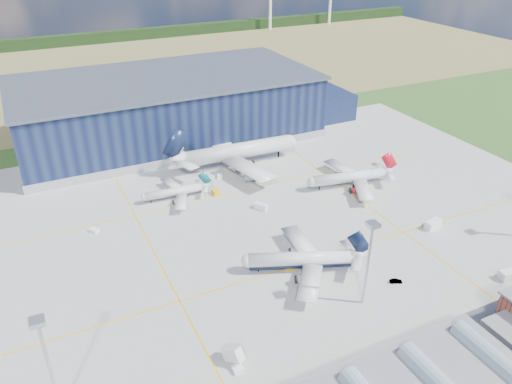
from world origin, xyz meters
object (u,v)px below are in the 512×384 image
at_px(gse_cart_a, 220,176).
at_px(gse_tug_c, 216,192).
at_px(hangar, 174,109).
at_px(gse_van_b, 261,206).
at_px(light_mast_center, 370,251).
at_px(airliner_red, 349,172).
at_px(airstair, 233,357).
at_px(gse_van_a, 433,224).
at_px(airliner_regional, 173,188).
at_px(airliner_widebody, 238,143).
at_px(airliner_navy, 300,252).
at_px(gse_van_c, 509,275).
at_px(light_mast_west, 45,352).
at_px(gse_tug_a, 287,265).
at_px(car_b, 396,281).
at_px(gse_cart_b, 94,230).

relative_size(gse_cart_a, gse_tug_c, 0.78).
relative_size(hangar, gse_van_b, 33.37).
relative_size(light_mast_center, airliner_red, 0.67).
bearing_deg(light_mast_center, airstair, -174.81).
bearing_deg(light_mast_center, gse_van_a, 25.00).
xyz_separation_m(airliner_regional, gse_van_a, (65.03, -51.51, -2.80)).
bearing_deg(airliner_widebody, gse_cart_a, -143.64).
distance_m(airliner_navy, airliner_red, 52.12).
xyz_separation_m(airliner_regional, gse_cart_a, (19.63, 7.85, -3.48)).
height_order(light_mast_center, airliner_regional, light_mast_center).
bearing_deg(gse_van_c, light_mast_west, 93.39).
xyz_separation_m(gse_tug_a, gse_van_a, (49.28, -1.97, 0.43)).
height_order(light_mast_west, airliner_regional, light_mast_west).
bearing_deg(gse_van_a, airliner_navy, 79.40).
xyz_separation_m(airliner_widebody, airliner_regional, (-30.28, -15.00, -4.78)).
relative_size(airliner_navy, gse_van_a, 6.09).
bearing_deg(gse_tug_a, gse_tug_c, 82.39).
relative_size(airstair, car_b, 1.49).
bearing_deg(airliner_navy, car_b, 163.74).
distance_m(hangar, airliner_widebody, 41.70).
xyz_separation_m(light_mast_west, gse_cart_b, (16.78, 60.84, -14.84)).
distance_m(gse_tug_c, gse_van_c, 91.59).
relative_size(light_mast_west, gse_cart_a, 8.72).
height_order(light_mast_center, car_b, light_mast_center).
bearing_deg(airliner_navy, airliner_regional, -48.77).
distance_m(light_mast_west, car_b, 83.64).
relative_size(hangar, airliner_navy, 4.14).
distance_m(light_mast_center, gse_van_b, 53.24).
height_order(light_mast_center, gse_cart_b, light_mast_center).
relative_size(hangar, car_b, 45.37).
bearing_deg(car_b, airliner_red, 2.69).
relative_size(airliner_red, airstair, 7.21).
bearing_deg(hangar, airliner_red, -61.59).
distance_m(gse_cart_b, airstair, 66.39).
bearing_deg(hangar, gse_van_a, -66.22).
xyz_separation_m(gse_van_b, gse_van_c, (41.96, -60.13, 0.25)).
relative_size(airliner_regional, gse_tug_a, 6.26).
bearing_deg(car_b, hangar, 33.66).
bearing_deg(gse_tug_c, airstair, -110.66).
bearing_deg(airstair, hangar, 53.86).
bearing_deg(gse_cart_a, gse_tug_c, -97.35).
bearing_deg(airliner_red, gse_van_c, 107.38).
relative_size(gse_tug_c, gse_van_c, 0.65).
distance_m(airliner_widebody, gse_tug_a, 66.63).
xyz_separation_m(airliner_red, gse_tug_a, (-41.81, -31.54, -4.77)).
height_order(gse_cart_a, gse_cart_b, gse_cart_b).
xyz_separation_m(hangar, airliner_red, (39.37, -72.80, -6.02)).
xyz_separation_m(gse_tug_c, gse_cart_b, (-41.56, -6.08, -0.15)).
xyz_separation_m(light_mast_center, gse_tug_c, (-11.66, 66.92, -14.69)).
relative_size(hangar, gse_van_c, 28.04).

